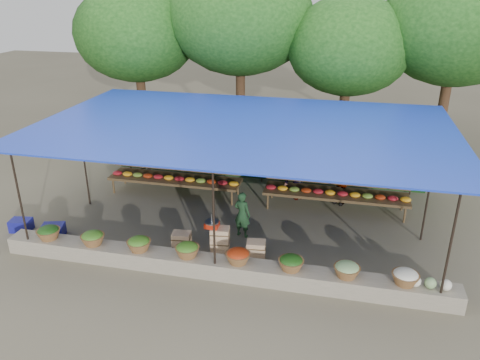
% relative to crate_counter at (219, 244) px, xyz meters
% --- Properties ---
extents(ground, '(60.00, 60.00, 0.00)m').
position_rel_crate_counter_xyz_m(ground, '(0.17, 1.94, -0.31)').
color(ground, '#605A47').
rests_on(ground, ground).
extents(stone_curb, '(10.60, 0.55, 0.40)m').
position_rel_crate_counter_xyz_m(stone_curb, '(0.17, -0.81, -0.11)').
color(stone_curb, slate).
rests_on(stone_curb, ground).
extents(stall_canopy, '(10.80, 6.60, 2.82)m').
position_rel_crate_counter_xyz_m(stall_canopy, '(0.17, 2.01, 2.36)').
color(stall_canopy, black).
rests_on(stall_canopy, ground).
extents(produce_baskets, '(8.98, 0.58, 0.34)m').
position_rel_crate_counter_xyz_m(produce_baskets, '(0.07, -0.81, 0.25)').
color(produce_baskets, brown).
rests_on(produce_baskets, stone_curb).
extents(netting_backdrop, '(10.60, 0.06, 2.50)m').
position_rel_crate_counter_xyz_m(netting_backdrop, '(0.17, 5.09, 0.94)').
color(netting_backdrop, '#184318').
rests_on(netting_backdrop, ground).
extents(tree_row, '(16.51, 5.50, 7.12)m').
position_rel_crate_counter_xyz_m(tree_row, '(0.67, 8.02, 4.39)').
color(tree_row, '#3C2116').
rests_on(tree_row, ground).
extents(fruit_table_left, '(4.21, 0.95, 0.93)m').
position_rel_crate_counter_xyz_m(fruit_table_left, '(-2.32, 3.29, 0.30)').
color(fruit_table_left, '#43311B').
rests_on(fruit_table_left, ground).
extents(fruit_table_right, '(4.21, 0.95, 0.93)m').
position_rel_crate_counter_xyz_m(fruit_table_right, '(2.68, 3.29, 0.30)').
color(fruit_table_right, '#43311B').
rests_on(fruit_table_right, ground).
extents(crate_counter, '(2.39, 0.39, 0.77)m').
position_rel_crate_counter_xyz_m(crate_counter, '(0.00, 0.00, 0.00)').
color(crate_counter, tan).
rests_on(crate_counter, ground).
extents(weighing_scale, '(0.34, 0.34, 0.36)m').
position_rel_crate_counter_xyz_m(weighing_scale, '(-0.17, 0.00, 0.55)').
color(weighing_scale, red).
rests_on(weighing_scale, crate_counter).
extents(vendor_seated, '(0.53, 0.43, 1.27)m').
position_rel_crate_counter_xyz_m(vendor_seated, '(0.34, 1.08, 0.32)').
color(vendor_seated, '#1C3E21').
rests_on(vendor_seated, ground).
extents(customer_left, '(0.79, 0.63, 1.61)m').
position_rel_crate_counter_xyz_m(customer_left, '(-3.64, 3.96, 0.49)').
color(customer_left, slate).
rests_on(customer_left, ground).
extents(customer_mid, '(1.20, 1.10, 1.62)m').
position_rel_crate_counter_xyz_m(customer_mid, '(1.53, 3.74, 0.50)').
color(customer_mid, slate).
rests_on(customer_mid, ground).
extents(customer_right, '(0.94, 0.70, 1.48)m').
position_rel_crate_counter_xyz_m(customer_right, '(2.79, 3.70, 0.43)').
color(customer_right, slate).
rests_on(customer_right, ground).
extents(blue_crate_front, '(0.60, 0.47, 0.33)m').
position_rel_crate_counter_xyz_m(blue_crate_front, '(-5.59, 0.01, -0.15)').
color(blue_crate_front, navy).
rests_on(blue_crate_front, ground).
extents(blue_crate_back, '(0.65, 0.54, 0.34)m').
position_rel_crate_counter_xyz_m(blue_crate_back, '(-4.55, -0.06, -0.14)').
color(blue_crate_back, navy).
rests_on(blue_crate_back, ground).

